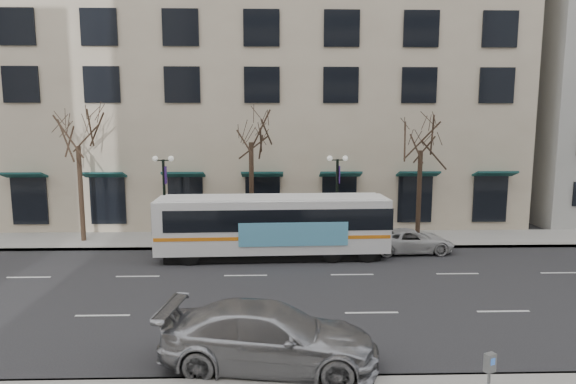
{
  "coord_description": "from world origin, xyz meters",
  "views": [
    {
      "loc": [
        1.4,
        -19.41,
        7.02
      ],
      "look_at": [
        1.97,
        1.84,
        4.0
      ],
      "focal_mm": 30.0,
      "sensor_mm": 36.0,
      "label": 1
    }
  ],
  "objects_px": {
    "tree_far_left": "(77,129)",
    "lamp_post_right": "(337,194)",
    "pay_station": "(490,367)",
    "tree_far_right": "(421,134)",
    "lamp_post_left": "(165,195)",
    "city_bus": "(274,224)",
    "white_pickup": "(411,241)",
    "silver_car": "(269,336)",
    "tree_far_mid": "(251,126)"
  },
  "relations": [
    {
      "from": "tree_far_left",
      "to": "lamp_post_right",
      "type": "height_order",
      "value": "tree_far_left"
    },
    {
      "from": "lamp_post_right",
      "to": "pay_station",
      "type": "relative_size",
      "value": 4.21
    },
    {
      "from": "tree_far_right",
      "to": "lamp_post_left",
      "type": "bearing_deg",
      "value": -177.71
    },
    {
      "from": "lamp_post_left",
      "to": "tree_far_right",
      "type": "bearing_deg",
      "value": 2.29
    },
    {
      "from": "city_bus",
      "to": "white_pickup",
      "type": "relative_size",
      "value": 2.61
    },
    {
      "from": "tree_far_right",
      "to": "city_bus",
      "type": "height_order",
      "value": "tree_far_right"
    },
    {
      "from": "tree_far_left",
      "to": "city_bus",
      "type": "height_order",
      "value": "tree_far_left"
    },
    {
      "from": "lamp_post_right",
      "to": "silver_car",
      "type": "xyz_separation_m",
      "value": [
        -3.79,
        -14.4,
        -2.03
      ]
    },
    {
      "from": "silver_car",
      "to": "pay_station",
      "type": "relative_size",
      "value": 5.1
    },
    {
      "from": "pay_station",
      "to": "white_pickup",
      "type": "bearing_deg",
      "value": 58.58
    },
    {
      "from": "city_bus",
      "to": "silver_car",
      "type": "height_order",
      "value": "city_bus"
    },
    {
      "from": "white_pickup",
      "to": "pay_station",
      "type": "height_order",
      "value": "pay_station"
    },
    {
      "from": "silver_car",
      "to": "lamp_post_left",
      "type": "bearing_deg",
      "value": 31.13
    },
    {
      "from": "tree_far_left",
      "to": "tree_far_mid",
      "type": "xyz_separation_m",
      "value": [
        10.0,
        0.0,
        0.21
      ]
    },
    {
      "from": "tree_far_right",
      "to": "white_pickup",
      "type": "bearing_deg",
      "value": -113.85
    },
    {
      "from": "white_pickup",
      "to": "pay_station",
      "type": "xyz_separation_m",
      "value": [
        -2.14,
        -14.54,
        0.4
      ]
    },
    {
      "from": "tree_far_left",
      "to": "lamp_post_left",
      "type": "distance_m",
      "value": 6.29
    },
    {
      "from": "lamp_post_left",
      "to": "city_bus",
      "type": "bearing_deg",
      "value": -24.25
    },
    {
      "from": "white_pickup",
      "to": "pay_station",
      "type": "relative_size",
      "value": 3.75
    },
    {
      "from": "tree_far_left",
      "to": "silver_car",
      "type": "bearing_deg",
      "value": -53.21
    },
    {
      "from": "tree_far_left",
      "to": "city_bus",
      "type": "relative_size",
      "value": 0.69
    },
    {
      "from": "silver_car",
      "to": "pay_station",
      "type": "height_order",
      "value": "silver_car"
    },
    {
      "from": "tree_far_right",
      "to": "white_pickup",
      "type": "distance_m",
      "value": 6.44
    },
    {
      "from": "tree_far_mid",
      "to": "lamp_post_right",
      "type": "xyz_separation_m",
      "value": [
        5.01,
        -0.6,
        -3.96
      ]
    },
    {
      "from": "city_bus",
      "to": "pay_station",
      "type": "xyz_separation_m",
      "value": [
        5.36,
        -13.68,
        -0.74
      ]
    },
    {
      "from": "lamp_post_left",
      "to": "lamp_post_right",
      "type": "relative_size",
      "value": 1.0
    },
    {
      "from": "tree_far_right",
      "to": "pay_station",
      "type": "xyz_separation_m",
      "value": [
        -3.29,
        -17.14,
        -5.38
      ]
    },
    {
      "from": "tree_far_right",
      "to": "lamp_post_right",
      "type": "bearing_deg",
      "value": -173.15
    },
    {
      "from": "lamp_post_right",
      "to": "lamp_post_left",
      "type": "bearing_deg",
      "value": 180.0
    },
    {
      "from": "white_pickup",
      "to": "lamp_post_left",
      "type": "bearing_deg",
      "value": 78.61
    },
    {
      "from": "tree_far_left",
      "to": "white_pickup",
      "type": "relative_size",
      "value": 1.8
    },
    {
      "from": "city_bus",
      "to": "pay_station",
      "type": "relative_size",
      "value": 9.79
    },
    {
      "from": "silver_car",
      "to": "white_pickup",
      "type": "relative_size",
      "value": 1.36
    },
    {
      "from": "tree_far_right",
      "to": "city_bus",
      "type": "distance_m",
      "value": 10.4
    },
    {
      "from": "silver_car",
      "to": "pay_station",
      "type": "distance_m",
      "value": 5.9
    },
    {
      "from": "tree_far_right",
      "to": "silver_car",
      "type": "distance_m",
      "value": 18.23
    },
    {
      "from": "lamp_post_left",
      "to": "lamp_post_right",
      "type": "xyz_separation_m",
      "value": [
        10.0,
        0.0,
        0.0
      ]
    },
    {
      "from": "lamp_post_left",
      "to": "lamp_post_right",
      "type": "height_order",
      "value": "same"
    },
    {
      "from": "tree_far_right",
      "to": "city_bus",
      "type": "relative_size",
      "value": 0.66
    },
    {
      "from": "tree_far_mid",
      "to": "city_bus",
      "type": "relative_size",
      "value": 0.71
    },
    {
      "from": "tree_far_right",
      "to": "silver_car",
      "type": "xyz_separation_m",
      "value": [
        -8.78,
        -15.0,
        -5.51
      ]
    },
    {
      "from": "lamp_post_left",
      "to": "pay_station",
      "type": "bearing_deg",
      "value": -54.72
    },
    {
      "from": "tree_far_left",
      "to": "silver_car",
      "type": "height_order",
      "value": "tree_far_left"
    },
    {
      "from": "tree_far_left",
      "to": "pay_station",
      "type": "xyz_separation_m",
      "value": [
        16.71,
        -17.14,
        -5.65
      ]
    },
    {
      "from": "tree_far_left",
      "to": "lamp_post_left",
      "type": "height_order",
      "value": "tree_far_left"
    },
    {
      "from": "tree_far_mid",
      "to": "white_pickup",
      "type": "bearing_deg",
      "value": -16.42
    },
    {
      "from": "tree_far_right",
      "to": "pay_station",
      "type": "height_order",
      "value": "tree_far_right"
    },
    {
      "from": "tree_far_right",
      "to": "tree_far_mid",
      "type": "bearing_deg",
      "value": 180.0
    },
    {
      "from": "tree_far_left",
      "to": "white_pickup",
      "type": "xyz_separation_m",
      "value": [
        18.85,
        -2.61,
        -6.05
      ]
    },
    {
      "from": "tree_far_left",
      "to": "tree_far_right",
      "type": "xyz_separation_m",
      "value": [
        20.0,
        0.0,
        -0.28
      ]
    }
  ]
}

